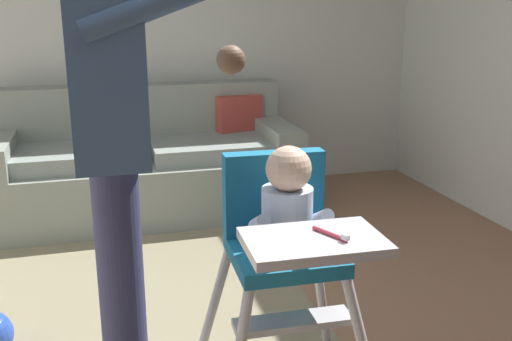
% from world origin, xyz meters
% --- Properties ---
extents(wall_far, '(5.40, 0.06, 2.59)m').
position_xyz_m(wall_far, '(0.00, 2.49, 1.29)').
color(wall_far, silver).
rests_on(wall_far, ground).
extents(couch, '(2.05, 0.86, 0.86)m').
position_xyz_m(couch, '(0.08, 1.97, 0.33)').
color(couch, gray).
rests_on(couch, ground).
extents(high_chair, '(0.63, 0.74, 0.97)m').
position_xyz_m(high_chair, '(0.36, -0.26, 0.67)').
color(high_chair, silver).
rests_on(high_chair, ground).
extents(adult_standing, '(0.51, 0.50, 1.74)m').
position_xyz_m(adult_standing, '(-0.18, -0.25, 0.99)').
color(adult_standing, '#393A65').
rests_on(adult_standing, ground).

